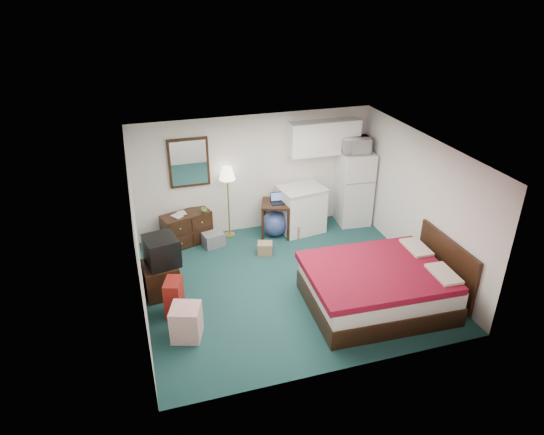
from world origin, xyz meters
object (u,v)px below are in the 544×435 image
object	(u,v)px
floor_lamp	(228,202)
fridge	(354,188)
suitcase	(174,298)
desk	(276,219)
bed	(377,287)
kitchen_counter	(301,210)
dresser	(187,228)
tv_stand	(161,279)

from	to	relation	value
floor_lamp	fridge	bearing A→B (deg)	-3.53
fridge	suitcase	size ratio (longest dim) A/B	2.52
desk	bed	world-z (taller)	desk
floor_lamp	kitchen_counter	size ratio (longest dim) A/B	1.59
fridge	bed	distance (m)	3.11
fridge	bed	size ratio (longest dim) A/B	0.73
floor_lamp	suitcase	size ratio (longest dim) A/B	2.37
dresser	fridge	xyz separation A→B (m)	(3.66, -0.10, 0.48)
floor_lamp	desk	bearing A→B (deg)	-14.97
suitcase	tv_stand	bearing A→B (deg)	120.98
fridge	suitcase	xyz separation A→B (m)	(-4.18, -2.20, -0.49)
floor_lamp	desk	distance (m)	1.06
dresser	floor_lamp	distance (m)	1.00
kitchen_counter	desk	bearing A→B (deg)	174.44
dresser	bed	world-z (taller)	bed
fridge	bed	xyz separation A→B (m)	(-0.95, -2.93, -0.46)
tv_stand	floor_lamp	bearing A→B (deg)	41.13
dresser	fridge	world-z (taller)	fridge
dresser	tv_stand	xyz separation A→B (m)	(-0.68, -1.62, -0.05)
kitchen_counter	suitcase	world-z (taller)	kitchen_counter
desk	dresser	bearing A→B (deg)	-166.15
floor_lamp	bed	size ratio (longest dim) A/B	0.69
floor_lamp	fridge	distance (m)	2.76
kitchen_counter	bed	world-z (taller)	kitchen_counter
dresser	suitcase	world-z (taller)	dresser
suitcase	kitchen_counter	bearing A→B (deg)	54.31
bed	fridge	bearing A→B (deg)	74.63
tv_stand	dresser	bearing A→B (deg)	61.38
suitcase	fridge	bearing A→B (deg)	46.09
tv_stand	suitcase	size ratio (longest dim) A/B	0.95
floor_lamp	kitchen_counter	bearing A→B (deg)	-8.48
dresser	tv_stand	world-z (taller)	dresser
tv_stand	suitcase	world-z (taller)	suitcase
kitchen_counter	tv_stand	distance (m)	3.44
fridge	suitcase	world-z (taller)	fridge
desk	suitcase	bearing A→B (deg)	-118.74
desk	kitchen_counter	bearing A→B (deg)	22.17
floor_lamp	kitchen_counter	world-z (taller)	floor_lamp
floor_lamp	bed	world-z (taller)	floor_lamp
floor_lamp	bed	xyz separation A→B (m)	(1.81, -3.10, -0.41)
dresser	tv_stand	distance (m)	1.76
suitcase	desk	bearing A→B (deg)	60.04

